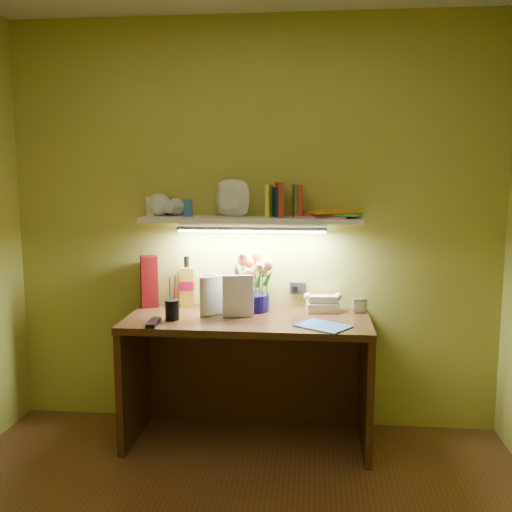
{
  "coord_description": "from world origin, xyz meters",
  "views": [
    {
      "loc": [
        0.37,
        -1.97,
        1.56
      ],
      "look_at": [
        0.03,
        1.35,
        1.09
      ],
      "focal_mm": 40.0,
      "sensor_mm": 36.0,
      "label": 1
    }
  ],
  "objects": [
    {
      "name": "desk_book_a",
      "position": [
        -0.27,
        1.18,
        0.87
      ],
      "size": [
        0.16,
        0.11,
        0.23
      ],
      "primitive_type": "imported",
      "rotation": [
        0.0,
        0.0,
        0.57
      ],
      "color": "beige",
      "rests_on": "desk"
    },
    {
      "name": "desk",
      "position": [
        0.0,
        1.2,
        0.38
      ],
      "size": [
        1.4,
        0.6,
        0.75
      ],
      "primitive_type": "cube",
      "color": "#38230F",
      "rests_on": "ground"
    },
    {
      "name": "whisky_bottle",
      "position": [
        -0.41,
        1.45,
        0.91
      ],
      "size": [
        0.1,
        0.1,
        0.31
      ],
      "primitive_type": null,
      "rotation": [
        0.0,
        0.0,
        0.14
      ],
      "color": "#BD891E",
      "rests_on": "desk"
    },
    {
      "name": "tv_remote",
      "position": [
        -0.5,
        1.0,
        0.76
      ],
      "size": [
        0.06,
        0.19,
        0.02
      ],
      "primitive_type": "cube",
      "rotation": [
        0.0,
        0.0,
        0.07
      ],
      "color": "black",
      "rests_on": "desk"
    },
    {
      "name": "desk_book_b",
      "position": [
        -0.14,
        1.19,
        0.87
      ],
      "size": [
        0.18,
        0.04,
        0.25
      ],
      "primitive_type": "imported",
      "rotation": [
        0.0,
        0.0,
        0.14
      ],
      "color": "white",
      "rests_on": "desk"
    },
    {
      "name": "blue_folder",
      "position": [
        0.43,
        1.04,
        0.75
      ],
      "size": [
        0.33,
        0.31,
        0.01
      ],
      "primitive_type": "cube",
      "rotation": [
        0.0,
        0.0,
        -0.59
      ],
      "color": "blue",
      "rests_on": "desk"
    },
    {
      "name": "wall_shelf",
      "position": [
        -0.04,
        1.38,
        1.34
      ],
      "size": [
        1.31,
        0.33,
        0.24
      ],
      "color": "white",
      "rests_on": "ground"
    },
    {
      "name": "art_card",
      "position": [
        -0.2,
        1.38,
        0.86
      ],
      "size": [
        0.21,
        0.13,
        0.21
      ],
      "primitive_type": null,
      "rotation": [
        0.0,
        0.0,
        -0.42
      ],
      "color": "silver",
      "rests_on": "desk"
    },
    {
      "name": "flower_bouquet",
      "position": [
        0.01,
        1.38,
        0.93
      ],
      "size": [
        0.28,
        0.28,
        0.36
      ],
      "primitive_type": null,
      "rotation": [
        0.0,
        0.0,
        0.28
      ],
      "color": "#0A073E",
      "rests_on": "desk"
    },
    {
      "name": "pen_cup",
      "position": [
        -0.42,
        1.11,
        0.85
      ],
      "size": [
        0.09,
        0.09,
        0.19
      ],
      "primitive_type": "cylinder",
      "rotation": [
        0.0,
        0.0,
        -0.19
      ],
      "color": "black",
      "rests_on": "desk"
    },
    {
      "name": "desk_clock",
      "position": [
        0.65,
        1.39,
        0.79
      ],
      "size": [
        0.09,
        0.06,
        0.08
      ],
      "primitive_type": "cube",
      "rotation": [
        0.0,
        0.0,
        0.29
      ],
      "color": "silver",
      "rests_on": "desk"
    },
    {
      "name": "telephone",
      "position": [
        0.43,
        1.4,
        0.81
      ],
      "size": [
        0.2,
        0.16,
        0.11
      ],
      "primitive_type": null,
      "rotation": [
        0.0,
        0.0,
        0.08
      ],
      "color": "silver",
      "rests_on": "desk"
    },
    {
      "name": "whisky_box",
      "position": [
        -0.64,
        1.42,
        0.91
      ],
      "size": [
        0.13,
        0.13,
        0.32
      ],
      "primitive_type": "cube",
      "rotation": [
        0.0,
        0.0,
        0.36
      ],
      "color": "#570707",
      "rests_on": "desk"
    }
  ]
}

